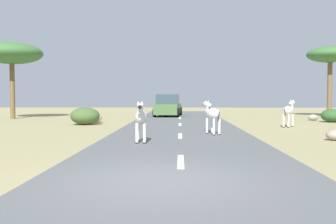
# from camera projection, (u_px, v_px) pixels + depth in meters

# --- Properties ---
(ground_plane) EXTENTS (90.00, 90.00, 0.00)m
(ground_plane) POSITION_uv_depth(u_px,v_px,m) (161.00, 181.00, 7.54)
(ground_plane) COLOR #998E60
(road) EXTENTS (6.00, 64.00, 0.05)m
(road) POSITION_uv_depth(u_px,v_px,m) (181.00, 180.00, 7.53)
(road) COLOR #56595B
(road) RESTS_ON ground_plane
(lane_markings) EXTENTS (0.16, 56.00, 0.01)m
(lane_markings) POSITION_uv_depth(u_px,v_px,m) (181.00, 192.00, 6.53)
(lane_markings) COLOR silver
(lane_markings) RESTS_ON road
(zebra_0) EXTENTS (0.47, 1.57, 1.48)m
(zebra_0) POSITION_uv_depth(u_px,v_px,m) (141.00, 118.00, 13.25)
(zebra_0) COLOR silver
(zebra_0) RESTS_ON road
(zebra_1) EXTENTS (0.80, 1.46, 1.45)m
(zebra_1) POSITION_uv_depth(u_px,v_px,m) (212.00, 114.00, 16.11)
(zebra_1) COLOR silver
(zebra_1) RESTS_ON road
(zebra_2) EXTENTS (1.07, 1.40, 1.49)m
(zebra_2) POSITION_uv_depth(u_px,v_px,m) (289.00, 111.00, 20.32)
(zebra_2) COLOR silver
(zebra_2) RESTS_ON ground_plane
(car_0) EXTENTS (2.28, 4.46, 1.74)m
(car_0) POSITION_uv_depth(u_px,v_px,m) (168.00, 106.00, 30.16)
(car_0) COLOR #476B38
(car_0) RESTS_ON road
(tree_0) EXTENTS (4.37, 4.37, 5.51)m
(tree_0) POSITION_uv_depth(u_px,v_px,m) (12.00, 54.00, 27.29)
(tree_0) COLOR brown
(tree_0) RESTS_ON ground_plane
(tree_2) EXTENTS (3.51, 3.51, 5.48)m
(tree_2) POSITION_uv_depth(u_px,v_px,m) (330.00, 56.00, 29.07)
(tree_2) COLOR brown
(tree_2) RESTS_ON ground_plane
(bush_0) EXTENTS (1.70, 1.53, 1.02)m
(bush_0) POSITION_uv_depth(u_px,v_px,m) (85.00, 116.00, 22.00)
(bush_0) COLOR #425B2D
(bush_0) RESTS_ON ground_plane
(bush_2) EXTENTS (1.42, 1.28, 0.85)m
(bush_2) POSITION_uv_depth(u_px,v_px,m) (332.00, 116.00, 23.97)
(bush_2) COLOR #2D5628
(bush_2) RESTS_ON ground_plane
(rock_0) EXTENTS (0.68, 0.50, 0.42)m
(rock_0) POSITION_uv_depth(u_px,v_px,m) (313.00, 117.00, 25.64)
(rock_0) COLOR gray
(rock_0) RESTS_ON ground_plane
(rock_1) EXTENTS (0.68, 0.63, 0.41)m
(rock_1) POSITION_uv_depth(u_px,v_px,m) (335.00, 135.00, 14.34)
(rock_1) COLOR gray
(rock_1) RESTS_ON ground_plane
(rock_3) EXTENTS (0.84, 0.82, 0.60)m
(rock_3) POSITION_uv_depth(u_px,v_px,m) (95.00, 118.00, 23.77)
(rock_3) COLOR #A89E8C
(rock_3) RESTS_ON ground_plane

